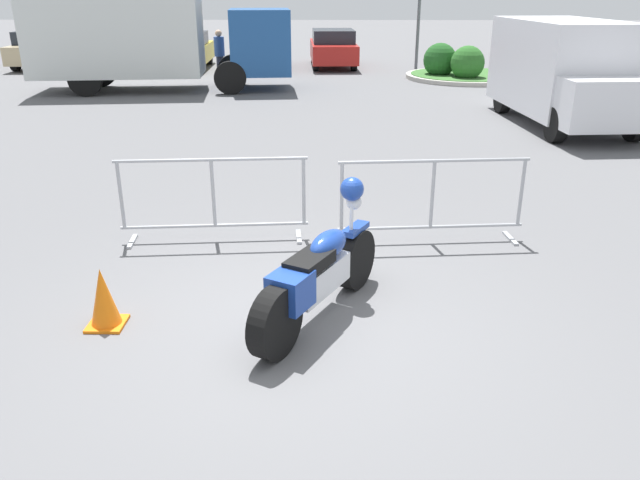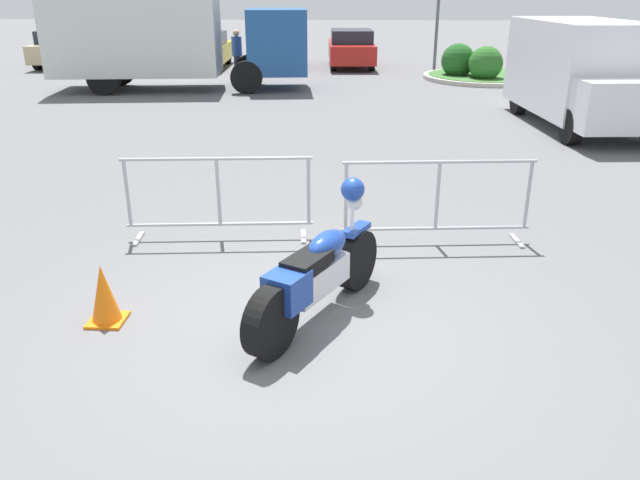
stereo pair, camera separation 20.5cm
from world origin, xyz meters
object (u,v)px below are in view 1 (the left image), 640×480
at_px(crowd_barrier_near, 213,199).
at_px(parked_car_tan, 45,49).
at_px(parked_car_black, 115,48).
at_px(pedestrian, 220,54).
at_px(box_truck, 147,35).
at_px(parked_car_yellow, 187,50).
at_px(motorcycle, 319,273).
at_px(delivery_van, 564,70).
at_px(parked_car_red, 333,48).
at_px(crowd_barrier_far, 432,200).
at_px(traffic_cone, 103,298).
at_px(parked_car_silver, 260,50).

height_order(crowd_barrier_near, parked_car_tan, parked_car_tan).
relative_size(crowd_barrier_near, parked_car_black, 0.53).
xyz_separation_m(parked_car_black, pedestrian, (4.84, -3.98, 0.17)).
bearing_deg(box_truck, parked_car_yellow, 84.84).
xyz_separation_m(motorcycle, crowd_barrier_near, (-1.35, 1.97, 0.08)).
xyz_separation_m(delivery_van, parked_car_yellow, (-11.03, 10.64, -0.55)).
bearing_deg(parked_car_tan, delivery_van, -126.38).
xyz_separation_m(delivery_van, parked_car_red, (-5.28, 11.22, -0.51)).
xyz_separation_m(box_truck, parked_car_black, (-3.00, 5.85, -0.89)).
bearing_deg(crowd_barrier_near, parked_car_red, 85.46).
relative_size(parked_car_black, parked_car_red, 1.02).
distance_m(motorcycle, parked_car_yellow, 20.83).
height_order(crowd_barrier_near, parked_car_black, parked_car_black).
bearing_deg(crowd_barrier_far, parked_car_red, 93.74).
xyz_separation_m(crowd_barrier_near, parked_car_black, (-7.15, 18.21, 0.19)).
bearing_deg(box_truck, traffic_cone, -82.91).
distance_m(parked_car_black, parked_car_silver, 5.76).
relative_size(delivery_van, parked_car_red, 1.18).
bearing_deg(parked_car_tan, parked_car_black, -96.58).
relative_size(box_truck, parked_car_black, 1.78).
xyz_separation_m(crowd_barrier_far, parked_car_red, (-1.22, 18.67, 0.18)).
xyz_separation_m(crowd_barrier_far, parked_car_yellow, (-6.98, 18.08, 0.14)).
relative_size(crowd_barrier_far, traffic_cone, 3.96).
bearing_deg(crowd_barrier_near, motorcycle, -55.55).
height_order(parked_car_black, parked_car_silver, parked_car_black).
height_order(parked_car_yellow, pedestrian, pedestrian).
relative_size(box_truck, parked_car_red, 1.82).
height_order(parked_car_yellow, traffic_cone, parked_car_yellow).
xyz_separation_m(parked_car_red, traffic_cone, (-2.15, -20.83, -0.44)).
relative_size(parked_car_yellow, parked_car_red, 0.95).
distance_m(crowd_barrier_far, parked_car_black, 20.71).
xyz_separation_m(parked_car_tan, parked_car_red, (11.52, 0.29, 0.02)).
height_order(delivery_van, parked_car_black, delivery_van).
distance_m(motorcycle, crowd_barrier_near, 2.39).
bearing_deg(motorcycle, traffic_cone, 123.35).
bearing_deg(parked_car_red, delivery_van, -158.14).
height_order(parked_car_tan, traffic_cone, parked_car_tan).
relative_size(parked_car_tan, parked_car_yellow, 1.03).
xyz_separation_m(motorcycle, traffic_cone, (-2.02, -0.20, -0.18)).
height_order(delivery_van, parked_car_yellow, delivery_van).
height_order(box_truck, delivery_van, box_truck).
height_order(motorcycle, parked_car_yellow, parked_car_yellow).
bearing_deg(box_truck, pedestrian, 39.04).
xyz_separation_m(box_truck, parked_car_yellow, (-0.12, 5.72, -0.94)).
distance_m(box_truck, pedestrian, 2.72).
bearing_deg(parked_car_red, parked_car_silver, 97.35).
height_order(crowd_barrier_far, parked_car_silver, parked_car_silver).
height_order(parked_car_black, traffic_cone, parked_car_black).
height_order(box_truck, pedestrian, box_truck).
xyz_separation_m(parked_car_black, parked_car_silver, (5.76, -0.09, -0.06)).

